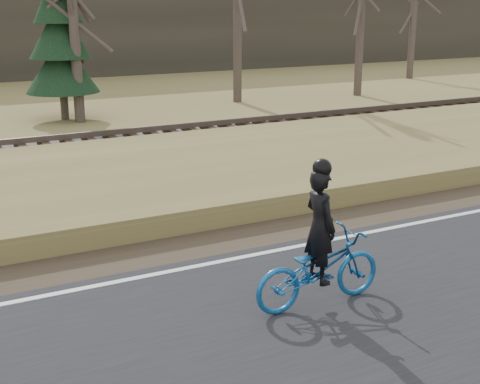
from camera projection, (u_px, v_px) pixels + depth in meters
name	position (u px, v px, depth m)	size (l,w,h in m)	color
ground	(409.00, 232.00, 12.45)	(120.00, 120.00, 0.00)	olive
edge_line	(402.00, 226.00, 12.60)	(120.00, 0.12, 0.01)	silver
shoulder	(369.00, 214.00, 13.47)	(120.00, 1.60, 0.04)	#473A2B
embankment	(290.00, 172.00, 15.96)	(120.00, 5.00, 0.44)	olive
ballast	(220.00, 142.00, 19.19)	(120.00, 3.00, 0.45)	slate
railroad	(220.00, 132.00, 19.11)	(120.00, 2.40, 0.29)	black
treeline_backdrop	(46.00, 22.00, 37.12)	(120.00, 4.00, 6.00)	#383328
cyclist	(319.00, 260.00, 9.21)	(2.00, 0.70, 2.10)	#155596
bare_tree_near_left	(74.00, 32.00, 22.82)	(0.36, 0.36, 6.19)	#4E4239
bare_tree_right	(361.00, 24.00, 29.45)	(0.36, 0.36, 6.26)	#4E4239
bare_tree_far_right	(414.00, 4.00, 35.71)	(0.36, 0.36, 7.90)	#4E4239
conifer	(59.00, 32.00, 23.33)	(2.60, 2.60, 6.51)	#4E4239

